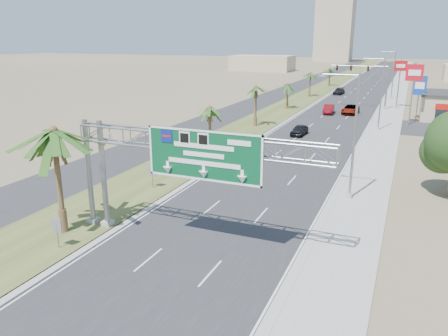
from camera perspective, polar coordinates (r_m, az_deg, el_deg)
road at (r=123.62m, az=17.93°, el=9.96°), size 12.00×300.00×0.02m
sidewalk_right at (r=123.14m, az=21.91°, el=9.58°), size 4.00×300.00×0.10m
median_grass at (r=124.90m, az=13.31°, el=10.40°), size 7.00×300.00×0.12m
opposing_road at (r=126.28m, az=10.13°, el=10.62°), size 8.00×300.00×0.02m
sign_gantry at (r=26.28m, az=-5.33°, el=2.33°), size 16.75×1.24×7.50m
palm_near at (r=29.34m, az=-21.43°, el=4.50°), size 5.70×5.70×8.35m
palm_row_b at (r=49.59m, az=-1.89°, el=7.74°), size 3.99×3.99×5.95m
palm_row_c at (r=64.25m, az=4.18°, el=10.41°), size 3.99×3.99×6.75m
palm_row_d at (r=81.54m, az=8.33°, el=10.69°), size 3.99×3.99×5.45m
palm_row_e at (r=99.91m, az=11.22°, el=11.99°), size 3.99×3.99×6.15m
palm_row_f at (r=124.44m, az=13.68°, el=12.50°), size 3.99×3.99×5.75m
streetlight_near at (r=35.55m, az=16.30°, el=3.22°), size 3.27×0.44×10.00m
streetlight_mid at (r=65.06m, az=19.66°, el=8.72°), size 3.27×0.44×10.00m
streetlight_far at (r=100.86m, az=21.11°, el=11.03°), size 3.27×0.44×10.00m
signal_mast at (r=85.01m, az=19.17°, el=10.50°), size 10.28×0.71×8.00m
median_signback_a at (r=28.62m, az=-21.01°, el=-7.29°), size 0.75×0.08×2.08m
median_signback_b at (r=37.86m, az=-9.35°, el=-0.62°), size 0.75×0.08×2.08m
tower_distant at (r=266.04m, az=14.23°, el=17.14°), size 20.00×16.00×35.00m
building_distant_left at (r=181.62m, az=5.03°, el=13.48°), size 24.00×14.00×6.00m
car_left_lane at (r=59.56m, az=9.82°, el=4.89°), size 1.90×4.18×1.39m
car_mid_lane at (r=78.20m, az=13.52°, el=7.47°), size 2.03×4.81×1.54m
car_right_lane at (r=78.85m, az=16.19°, el=7.34°), size 2.62×5.51×1.52m
car_far at (r=106.46m, az=14.78°, el=9.66°), size 2.35×5.06×1.43m
pole_sign_red_near at (r=70.95m, az=23.59°, el=10.91°), size 2.41×0.46×9.11m
pole_sign_blue at (r=76.53m, az=24.18°, el=9.62°), size 2.02×0.68×7.09m
pole_sign_red_far at (r=87.36m, az=22.03°, el=11.77°), size 2.21×0.79×8.84m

